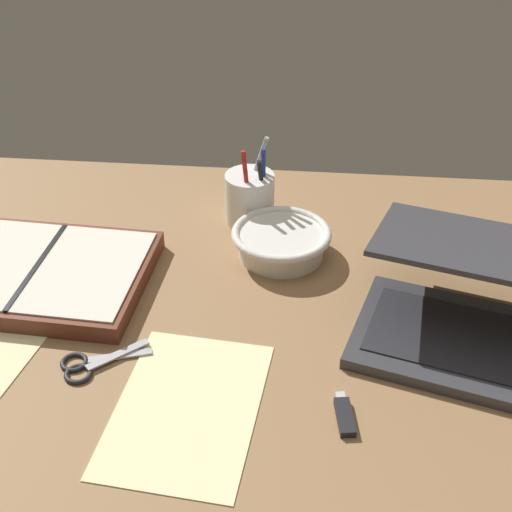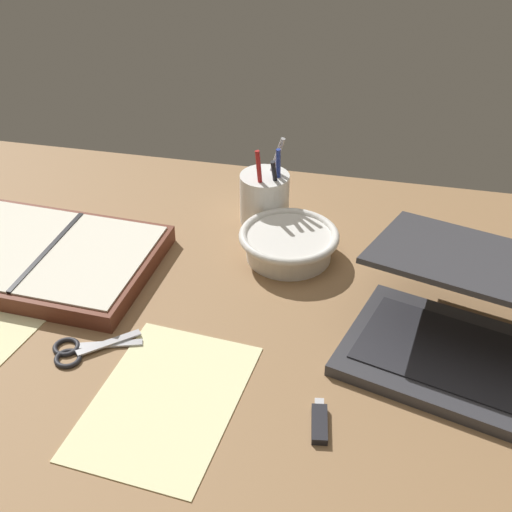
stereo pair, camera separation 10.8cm
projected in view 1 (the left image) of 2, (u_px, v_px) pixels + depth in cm
name	position (u px, v px, depth cm)	size (l,w,h in cm)	color
desk_top	(254.00, 334.00, 105.70)	(140.00, 100.00, 2.00)	#936D47
laptop	(478.00, 311.00, 100.75)	(39.23, 36.93, 14.14)	#38383D
bowl	(281.00, 241.00, 119.42)	(16.80, 16.80, 4.87)	silver
pen_cup	(250.00, 197.00, 127.42)	(8.82, 8.82, 15.93)	white
planner	(39.00, 273.00, 113.74)	(35.62, 27.70, 3.46)	brown
scissors	(87.00, 365.00, 98.27)	(12.39, 9.58, 0.80)	#B7B7BC
paper_sheet_front	(187.00, 408.00, 92.12)	(18.21, 26.94, 0.16)	#F4EFB2
usb_drive	(344.00, 416.00, 90.43)	(2.88, 7.36, 1.00)	black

